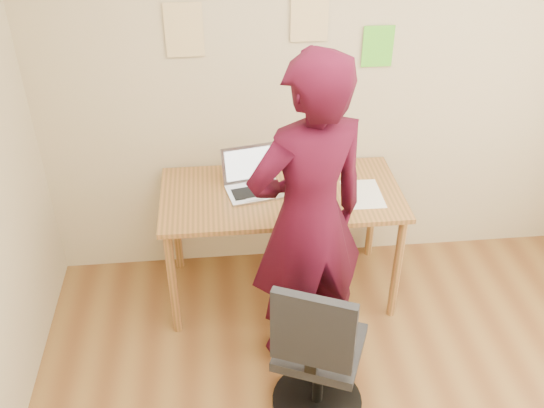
{
  "coord_description": "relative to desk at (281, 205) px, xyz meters",
  "views": [
    {
      "loc": [
        -0.69,
        -1.56,
        2.64
      ],
      "look_at": [
        -0.43,
        0.95,
        0.95
      ],
      "focal_mm": 40.0,
      "sensor_mm": 36.0,
      "label": 1
    }
  ],
  "objects": [
    {
      "name": "room",
      "position": [
        0.33,
        -1.38,
        0.7
      ],
      "size": [
        3.58,
        3.58,
        2.78
      ],
      "color": "brown",
      "rests_on": "ground"
    },
    {
      "name": "desk",
      "position": [
        0.0,
        0.0,
        0.0
      ],
      "size": [
        1.4,
        0.7,
        0.74
      ],
      "color": "#A06737",
      "rests_on": "ground"
    },
    {
      "name": "laptop",
      "position": [
        -0.16,
        0.06,
        0.14
      ],
      "size": [
        0.36,
        0.34,
        0.23
      ],
      "rotation": [
        0.0,
        0.0,
        0.2
      ],
      "color": "#B6B6BE",
      "rests_on": "desk"
    },
    {
      "name": "paper_sheet",
      "position": [
        0.47,
        -0.07,
        0.09
      ],
      "size": [
        0.22,
        0.31,
        0.0
      ],
      "primitive_type": "cube",
      "rotation": [
        0.0,
        0.0,
        -0.01
      ],
      "color": "white",
      "rests_on": "desk"
    },
    {
      "name": "phone",
      "position": [
        0.22,
        -0.21,
        0.09
      ],
      "size": [
        0.12,
        0.14,
        0.01
      ],
      "rotation": [
        0.0,
        0.0,
        0.52
      ],
      "color": "black",
      "rests_on": "desk"
    },
    {
      "name": "wall_note_left",
      "position": [
        -0.5,
        0.36,
        0.94
      ],
      "size": [
        0.21,
        0.0,
        0.3
      ],
      "primitive_type": "cube",
      "color": "#D9B981",
      "rests_on": "room"
    },
    {
      "name": "wall_note_mid",
      "position": [
        0.19,
        0.36,
        1.01
      ],
      "size": [
        0.21,
        0.0,
        0.3
      ],
      "primitive_type": "cube",
      "color": "#D9B981",
      "rests_on": "room"
    },
    {
      "name": "wall_note_right",
      "position": [
        0.59,
        0.36,
        0.81
      ],
      "size": [
        0.18,
        0.0,
        0.24
      ],
      "primitive_type": "cube",
      "color": "#57CF2E",
      "rests_on": "room"
    },
    {
      "name": "office_chair",
      "position": [
        0.07,
        -0.96,
        -0.27
      ],
      "size": [
        0.52,
        0.53,
        0.9
      ],
      "rotation": [
        0.0,
        0.0,
        -0.41
      ],
      "color": "black",
      "rests_on": "ground"
    },
    {
      "name": "person",
      "position": [
        0.08,
        -0.51,
        0.24
      ],
      "size": [
        0.76,
        0.62,
        1.79
      ],
      "primitive_type": "imported",
      "rotation": [
        0.0,
        0.0,
        3.47
      ],
      "color": "#360717",
      "rests_on": "ground"
    }
  ]
}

